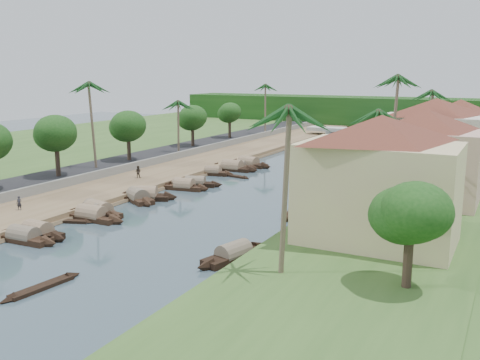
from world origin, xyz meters
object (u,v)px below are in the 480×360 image
at_px(bridge, 370,132).
at_px(person_near, 19,203).
at_px(sampan_1, 38,233).
at_px(sampan_0, 24,237).
at_px(building_near, 379,179).

height_order(bridge, person_near, bridge).
bearing_deg(sampan_1, sampan_0, -87.06).
height_order(building_near, person_near, building_near).
relative_size(bridge, building_near, 1.89).
bearing_deg(person_near, building_near, -18.63).
distance_m(building_near, sampan_0, 30.75).
height_order(building_near, sampan_1, building_near).
xyz_separation_m(building_near, sampan_1, (-28.22, -9.16, -5.97)).
bearing_deg(sampan_1, building_near, 20.49).
height_order(bridge, sampan_1, bridge).
distance_m(bridge, sampan_0, 85.20).
distance_m(bridge, person_near, 80.88).
distance_m(sampan_0, person_near, 8.78).
height_order(sampan_1, person_near, person_near).
bearing_deg(building_near, sampan_1, -162.02).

